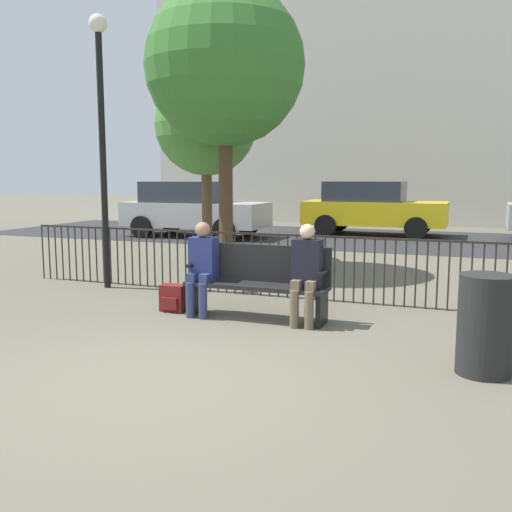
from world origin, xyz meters
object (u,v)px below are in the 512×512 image
object	(u,v)px
tree_1	(206,125)
lamp_post	(101,114)
seated_person_0	(202,264)
tree_0	(225,66)
backpack	(173,298)
trash_bin	(485,325)
seated_person_1	(306,270)
parked_car_1	(193,208)
park_bench	(258,279)
parked_car_0	(372,207)

from	to	relation	value
tree_1	lamp_post	bearing A→B (deg)	-90.35
seated_person_0	tree_0	bearing A→B (deg)	109.25
backpack	tree_0	size ratio (longest dim) A/B	0.07
seated_person_0	trash_bin	distance (m)	3.53
backpack	tree_1	xyz separation A→B (m)	(-1.78, 4.70, 2.69)
backpack	lamp_post	xyz separation A→B (m)	(-1.80, 1.06, 2.56)
seated_person_1	parked_car_1	xyz separation A→B (m)	(-5.91, 8.51, 0.17)
park_bench	backpack	xyz separation A→B (m)	(-1.17, -0.08, -0.32)
seated_person_0	backpack	size ratio (longest dim) A/B	3.38
seated_person_1	tree_1	size ratio (longest dim) A/B	0.31
seated_person_0	trash_bin	xyz separation A→B (m)	(3.36, -1.07, -0.21)
park_bench	tree_0	bearing A→B (deg)	120.10
park_bench	trash_bin	xyz separation A→B (m)	(2.64, -1.20, -0.04)
trash_bin	parked_car_1	bearing A→B (deg)	129.47
seated_person_0	lamp_post	size ratio (longest dim) A/B	0.29
tree_1	parked_car_1	distance (m)	4.85
lamp_post	parked_car_1	xyz separation A→B (m)	(-2.28, 7.41, -1.89)
tree_0	tree_1	size ratio (longest dim) A/B	1.33
lamp_post	parked_car_0	world-z (taller)	lamp_post
tree_0	lamp_post	distance (m)	2.77
tree_0	parked_car_1	distance (m)	6.73
parked_car_1	trash_bin	size ratio (longest dim) A/B	4.60
parked_car_1	lamp_post	bearing A→B (deg)	-72.91
parked_car_0	trash_bin	world-z (taller)	parked_car_0
backpack	parked_car_1	distance (m)	9.42
parked_car_1	seated_person_0	bearing A→B (deg)	-61.97
tree_0	tree_1	world-z (taller)	tree_0
seated_person_1	tree_0	bearing A→B (deg)	126.84
park_bench	lamp_post	world-z (taller)	lamp_post
seated_person_1	trash_bin	bearing A→B (deg)	-28.45
tree_0	lamp_post	size ratio (longest dim) A/B	1.25
seated_person_0	parked_car_0	size ratio (longest dim) A/B	0.29
parked_car_0	tree_1	bearing A→B (deg)	-112.27
seated_person_0	tree_1	bearing A→B (deg)	115.20
lamp_post	parked_car_0	distance (m)	10.31
parked_car_1	trash_bin	world-z (taller)	parked_car_1
parked_car_0	parked_car_1	size ratio (longest dim) A/B	1.00
lamp_post	parked_car_0	xyz separation A→B (m)	(2.55, 9.81, -1.89)
lamp_post	trash_bin	size ratio (longest dim) A/B	4.61
park_bench	tree_1	distance (m)	5.96
seated_person_0	trash_bin	size ratio (longest dim) A/B	1.32
seated_person_1	backpack	world-z (taller)	seated_person_1
tree_0	trash_bin	world-z (taller)	tree_0
park_bench	parked_car_1	distance (m)	9.89
backpack	lamp_post	world-z (taller)	lamp_post
seated_person_1	trash_bin	size ratio (longest dim) A/B	1.34
seated_person_0	tree_0	distance (m)	4.79
seated_person_0	parked_car_1	world-z (taller)	parked_car_1
parked_car_0	trash_bin	size ratio (longest dim) A/B	4.60
lamp_post	parked_car_1	bearing A→B (deg)	107.09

